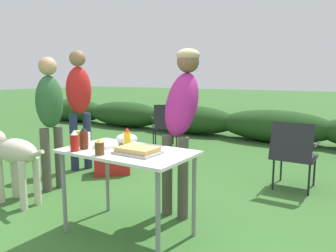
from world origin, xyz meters
TOP-DOWN VIEW (x-y plane):
  - ground_plane at (0.00, 0.00)m, footprint 60.00×60.00m
  - shrub_hedge at (0.00, 4.75)m, footprint 14.40×0.90m
  - folding_table at (0.00, 0.00)m, footprint 1.10×0.64m
  - food_tray at (0.15, -0.05)m, footprint 0.35×0.25m
  - plate_stack at (-0.24, 0.00)m, footprint 0.21×0.21m
  - mixing_bowl at (-0.17, 0.20)m, footprint 0.20×0.20m
  - paper_cup_stack at (-0.44, -0.05)m, footprint 0.08×0.08m
  - ketchup_bottle at (-0.35, -0.25)m, footprint 0.07×0.07m
  - mustard_bottle at (-0.06, 0.07)m, footprint 0.06×0.06m
  - beer_bottle at (-0.08, -0.24)m, footprint 0.07×0.07m
  - bbq_sauce_bottle at (-0.34, -0.16)m, footprint 0.07×0.07m
  - relish_jar at (-0.49, -0.09)m, footprint 0.06×0.06m
  - standing_person_in_olive_jacket at (0.15, 0.65)m, footprint 0.32×0.46m
  - standing_person_in_dark_puffer at (-1.86, 1.19)m, footprint 0.39×0.44m
  - standing_person_in_red_jacket at (-1.49, 0.40)m, footprint 0.26×0.35m
  - dog at (-1.48, -0.10)m, footprint 0.94×0.28m
  - camp_chair_green_behind_table at (-1.62, 3.08)m, footprint 0.73×0.75m
  - camp_chair_near_hedge at (0.95, 1.90)m, footprint 0.49×0.60m
  - cooler_box at (-1.33, 1.26)m, footprint 0.57×0.57m

SIDE VIEW (x-z plane):
  - ground_plane at x=0.00m, z-range 0.00..0.00m
  - cooler_box at x=-1.33m, z-range 0.00..0.34m
  - shrub_hedge at x=0.00m, z-range 0.00..0.66m
  - camp_chair_green_behind_table at x=-1.62m, z-range 0.05..0.88m
  - camp_chair_near_hedge at x=0.95m, z-range 0.05..0.88m
  - dog at x=-1.48m, z-range 0.15..0.92m
  - folding_table at x=0.00m, z-range 0.29..1.03m
  - plate_stack at x=-0.24m, z-range 0.74..0.77m
  - food_tray at x=0.15m, z-range 0.74..0.79m
  - mixing_bowl at x=-0.17m, z-range 0.74..0.84m
  - paper_cup_stack at x=-0.44m, z-range 0.74..0.86m
  - beer_bottle at x=-0.08m, z-range 0.74..0.87m
  - relish_jar at x=-0.49m, z-range 0.74..0.87m
  - ketchup_bottle at x=-0.35m, z-range 0.74..0.91m
  - mustard_bottle at x=-0.06m, z-range 0.74..0.91m
  - bbq_sauce_bottle at x=-0.34m, z-range 0.74..0.93m
  - standing_person_in_red_jacket at x=-1.49m, z-range 0.16..1.74m
  - standing_person_in_olive_jacket at x=0.15m, z-range 0.23..1.85m
  - standing_person_in_dark_puffer at x=-1.86m, z-range 0.18..1.90m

